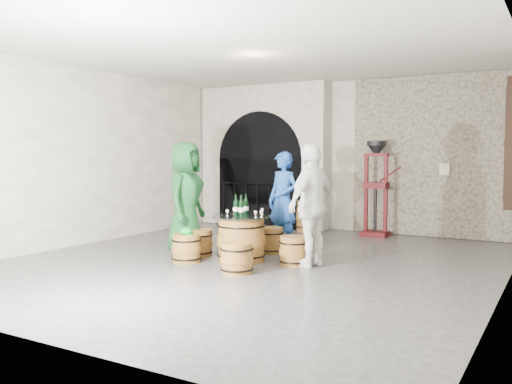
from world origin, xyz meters
The scene contains 30 objects.
ground centered at (0.00, 0.00, 0.00)m, with size 8.00×8.00×0.00m, color #303032.
wall_back centered at (0.00, 4.00, 1.60)m, with size 8.00×8.00×0.00m, color white.
wall_front centered at (0.00, -4.00, 1.60)m, with size 8.00×8.00×0.00m, color white.
wall_left centered at (-3.50, 0.00, 1.60)m, with size 8.00×8.00×0.00m, color white.
wall_right centered at (3.50, 0.00, 1.60)m, with size 8.00×8.00×0.00m, color white.
ceiling centered at (0.00, 0.00, 3.20)m, with size 8.00×8.00×0.00m, color beige.
stone_facing_panel centered at (1.80, 3.94, 1.60)m, with size 3.20×0.12×3.18m, color gray.
arched_opening centered at (-1.90, 3.74, 1.58)m, with size 3.10×0.60×3.19m.
barrel_table centered at (-0.18, -0.06, 0.35)m, with size 0.91×0.91×0.70m.
barrel_stool_left centered at (-1.02, -0.01, 0.21)m, with size 0.46×0.46×0.43m.
barrel_stool_far centered at (-0.13, 0.78, 0.21)m, with size 0.46×0.46×0.43m.
barrel_stool_right centered at (0.65, 0.09, 0.21)m, with size 0.46×0.46×0.43m.
barrel_stool_near_right centered at (0.21, -0.81, 0.21)m, with size 0.46×0.46×0.43m.
barrel_stool_near_left centered at (-0.87, -0.53, 0.21)m, with size 0.46×0.46×0.43m.
green_cap centered at (-0.87, -0.53, 0.47)m, with size 0.24×0.19×0.11m.
person_green centered at (-1.29, 0.00, 0.92)m, with size 0.90×0.59×1.85m, color #12421D.
person_blue centered at (-0.11, 1.21, 0.84)m, with size 0.62×0.40×1.69m, color #1B4595.
person_white centered at (0.91, 0.14, 0.90)m, with size 1.06×0.44×1.80m, color white.
wine_bottle_left centered at (-0.25, -0.10, 0.84)m, with size 0.08×0.08×0.32m.
wine_bottle_center centered at (-0.12, -0.15, 0.84)m, with size 0.08×0.08×0.32m.
wine_bottle_right centered at (-0.17, 0.07, 0.84)m, with size 0.08×0.08×0.32m.
tasting_glass_a centered at (-0.34, -0.20, 0.75)m, with size 0.05×0.05×0.10m, color #AE5D21, non-canonical shape.
tasting_glass_b centered at (0.19, -0.08, 0.75)m, with size 0.05×0.05×0.10m, color #AE5D21, non-canonical shape.
tasting_glass_c centered at (-0.32, 0.23, 0.75)m, with size 0.05×0.05×0.10m, color #AE5D21, non-canonical shape.
tasting_glass_d centered at (0.02, 0.24, 0.75)m, with size 0.05×0.05×0.10m, color #AE5D21, non-canonical shape.
tasting_glass_e centered at (0.13, -0.15, 0.75)m, with size 0.05×0.05×0.10m, color #AE5D21, non-canonical shape.
tasting_glass_f centered at (-0.39, 0.08, 0.75)m, with size 0.05×0.05×0.10m, color #AE5D21, non-canonical shape.
side_barrel centered at (-0.68, 3.45, 0.33)m, with size 0.49×0.49×0.66m.
corking_press centered at (0.81, 3.46, 1.11)m, with size 0.78×0.43×1.90m.
control_box centered at (2.05, 3.86, 1.35)m, with size 0.18×0.10×0.22m, color silver.
Camera 1 is at (4.13, -7.06, 1.64)m, focal length 38.00 mm.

